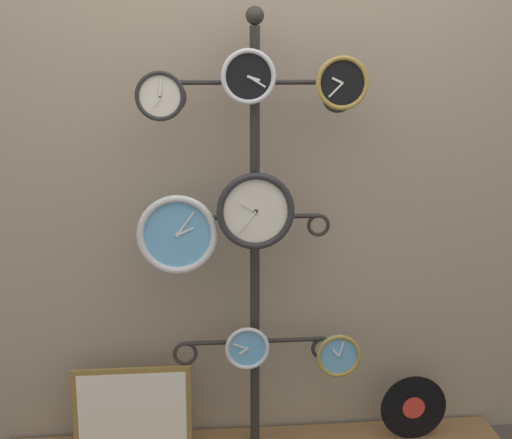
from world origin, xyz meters
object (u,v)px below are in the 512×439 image
at_px(picture_frame, 132,410).
at_px(clock_top_left, 160,96).
at_px(clock_middle_center, 256,211).
at_px(clock_top_center, 248,77).
at_px(clock_top_right, 342,83).
at_px(display_stand, 255,304).
at_px(vinyl_record, 413,408).
at_px(clock_middle_left, 177,235).
at_px(clock_bottom_right, 338,355).
at_px(clock_bottom_center, 247,348).

bearing_deg(picture_frame, clock_top_left, -26.10).
height_order(clock_top_left, clock_middle_center, clock_top_left).
bearing_deg(clock_middle_center, clock_top_center, 138.57).
relative_size(clock_top_left, clock_top_center, 0.89).
bearing_deg(clock_top_right, display_stand, 161.67).
bearing_deg(picture_frame, clock_top_center, -6.93).
distance_m(clock_middle_center, vinyl_record, 1.16).
height_order(clock_middle_left, clock_bottom_right, clock_middle_left).
height_order(clock_top_right, clock_bottom_center, clock_top_right).
relative_size(clock_middle_center, picture_frame, 0.62).
distance_m(clock_middle_left, picture_frame, 0.81).
bearing_deg(vinyl_record, clock_top_right, -170.18).
height_order(clock_middle_left, clock_middle_center, clock_middle_center).
bearing_deg(clock_top_right, vinyl_record, 9.82).
bearing_deg(clock_top_left, clock_top_center, 2.88).
bearing_deg(vinyl_record, picture_frame, 179.19).
distance_m(clock_top_left, picture_frame, 1.34).
bearing_deg(picture_frame, clock_middle_center, -9.02).
distance_m(display_stand, clock_top_right, 0.99).
bearing_deg(clock_top_right, clock_top_center, 176.56).
bearing_deg(clock_bottom_right, picture_frame, 177.10).
distance_m(vinyl_record, picture_frame, 1.23).
relative_size(clock_top_left, clock_bottom_right, 0.99).
xyz_separation_m(clock_middle_center, picture_frame, (-0.52, 0.08, -0.88)).
relative_size(clock_top_left, clock_middle_center, 0.61).
bearing_deg(clock_middle_center, clock_top_left, 179.13).
relative_size(clock_middle_left, clock_bottom_right, 1.69).
distance_m(display_stand, clock_middle_center, 0.44).
xyz_separation_m(clock_top_center, vinyl_record, (0.74, 0.04, -1.44)).
xyz_separation_m(display_stand, clock_top_center, (-0.03, -0.09, 0.95)).
relative_size(clock_top_left, clock_top_right, 0.91).
distance_m(clock_bottom_right, vinyl_record, 0.45).
xyz_separation_m(clock_top_right, clock_bottom_right, (0.02, 0.04, -1.15)).
bearing_deg(clock_middle_left, clock_top_left, -157.88).
xyz_separation_m(display_stand, vinyl_record, (0.70, -0.04, -0.49)).
relative_size(display_stand, picture_frame, 3.81).
distance_m(display_stand, clock_top_left, 0.96).
height_order(display_stand, clock_top_center, display_stand).
height_order(vinyl_record, picture_frame, picture_frame).
bearing_deg(clock_bottom_right, clock_middle_center, -173.91).
distance_m(display_stand, clock_bottom_right, 0.42).
xyz_separation_m(display_stand, clock_top_right, (0.33, -0.11, 0.93)).
height_order(clock_top_center, clock_middle_center, clock_top_center).
height_order(clock_top_left, clock_bottom_right, clock_top_left).
bearing_deg(clock_bottom_right, clock_bottom_center, -179.13).
height_order(clock_top_left, clock_middle_left, clock_top_left).
height_order(clock_bottom_center, picture_frame, clock_bottom_center).
height_order(display_stand, clock_bottom_center, display_stand).
height_order(clock_top_left, clock_top_right, clock_top_right).
xyz_separation_m(clock_top_left, clock_middle_left, (0.05, 0.02, -0.55)).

